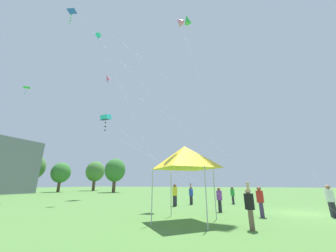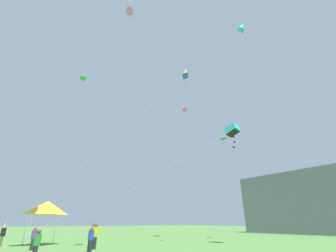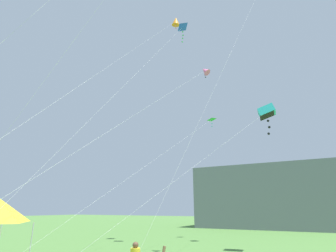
# 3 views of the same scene
# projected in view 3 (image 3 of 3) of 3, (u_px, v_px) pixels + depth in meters

# --- Properties ---
(distant_building) EXTENTS (23.32, 10.77, 10.38)m
(distant_building) POSITION_uv_depth(u_px,v_px,m) (267.00, 197.00, 46.19)
(distant_building) COLOR slate
(distant_building) RESTS_ON ground
(kite_orange_diamond_1) EXTENTS (2.95, 25.24, 26.37)m
(kite_orange_diamond_1) POSITION_uv_depth(u_px,v_px,m) (176.00, 21.00, 32.96)
(kite_orange_diamond_1) COLOR silver
(kite_orange_diamond_1) RESTS_ON ground
(kite_green_delta_2) EXTENTS (1.09, 26.36, 14.20)m
(kite_green_delta_2) POSITION_uv_depth(u_px,v_px,m) (211.00, 120.00, 32.65)
(kite_green_delta_2) COLOR silver
(kite_green_delta_2) RESTS_ON ground
(kite_cyan_box_3) EXTENTS (8.03, 17.02, 11.89)m
(kite_cyan_box_3) POSITION_uv_depth(u_px,v_px,m) (267.00, 112.00, 22.80)
(kite_cyan_box_3) COLOR silver
(kite_cyan_box_3) RESTS_ON ground
(kite_pink_diamond_5) EXTENTS (3.03, 19.53, 15.36)m
(kite_pink_diamond_5) POSITION_uv_depth(u_px,v_px,m) (205.00, 71.00, 22.96)
(kite_pink_diamond_5) COLOR silver
(kite_pink_diamond_5) RESTS_ON ground
(kite_blue_delta_8) EXTENTS (1.28, 20.28, 23.78)m
(kite_blue_delta_8) POSITION_uv_depth(u_px,v_px,m) (182.00, 28.00, 30.26)
(kite_blue_delta_8) COLOR silver
(kite_blue_delta_8) RESTS_ON ground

